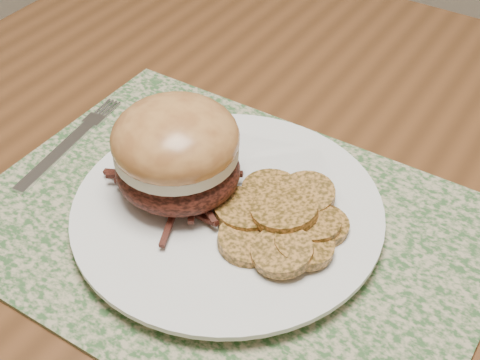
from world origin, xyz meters
name	(u,v)px	position (x,y,z in m)	size (l,w,h in m)	color
placemat	(229,228)	(-0.28, -0.05, 0.75)	(0.45, 0.33, 0.00)	#355B2F
dinner_plate	(228,213)	(-0.29, -0.05, 0.76)	(0.26, 0.26, 0.02)	white
pork_sandwich	(176,152)	(-0.34, -0.05, 0.81)	(0.15, 0.14, 0.09)	black
roasted_potatoes	(284,220)	(-0.23, -0.04, 0.78)	(0.14, 0.13, 0.03)	#B27534
fork	(71,142)	(-0.48, -0.04, 0.76)	(0.04, 0.16, 0.00)	silver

